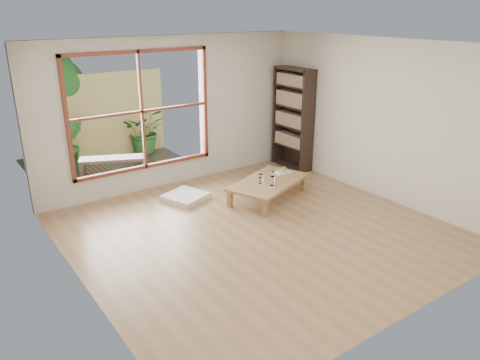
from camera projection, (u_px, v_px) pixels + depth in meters
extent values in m
plane|color=#A77B53|center=(257.00, 230.00, 6.77)|extent=(5.00, 5.00, 0.00)
cube|color=tan|center=(268.00, 182.00, 7.81)|extent=(1.63, 1.26, 0.04)
cube|color=tan|center=(265.00, 208.00, 7.19)|extent=(0.09, 0.09, 0.27)
cube|color=tan|center=(230.00, 199.00, 7.53)|extent=(0.09, 0.09, 0.27)
cube|color=tan|center=(303.00, 183.00, 8.19)|extent=(0.09, 0.09, 0.27)
cube|color=tan|center=(271.00, 176.00, 8.54)|extent=(0.09, 0.09, 0.27)
cube|color=silver|center=(186.00, 197.00, 7.85)|extent=(0.79, 0.79, 0.09)
cube|color=#31221B|center=(293.00, 119.00, 9.14)|extent=(0.31, 0.88, 1.96)
cylinder|color=silver|center=(272.00, 181.00, 7.58)|extent=(0.08, 0.08, 0.15)
cylinder|color=silver|center=(273.00, 174.00, 7.96)|extent=(0.06, 0.06, 0.09)
cylinder|color=silver|center=(261.00, 177.00, 7.83)|extent=(0.08, 0.08, 0.10)
cylinder|color=silver|center=(260.00, 180.00, 7.69)|extent=(0.07, 0.07, 0.09)
cube|color=white|center=(283.00, 172.00, 8.18)|extent=(0.30, 0.22, 0.02)
sphere|color=#557C31|center=(284.00, 168.00, 8.23)|extent=(0.07, 0.07, 0.07)
cube|color=#C4652E|center=(283.00, 172.00, 8.12)|extent=(0.05, 0.04, 0.03)
cube|color=beige|center=(279.00, 171.00, 8.15)|extent=(0.06, 0.06, 0.02)
cylinder|color=silver|center=(286.00, 172.00, 8.14)|extent=(0.16, 0.03, 0.01)
cube|color=#3C352C|center=(123.00, 172.00, 9.16)|extent=(2.80, 2.00, 0.05)
cube|color=#31221B|center=(113.00, 159.00, 8.70)|extent=(1.25, 0.82, 0.05)
cube|color=#31221B|center=(82.00, 173.00, 8.54)|extent=(0.08, 0.08, 0.33)
cube|color=#31221B|center=(84.00, 168.00, 8.79)|extent=(0.08, 0.08, 0.33)
cube|color=#31221B|center=(145.00, 169.00, 8.74)|extent=(0.08, 0.08, 0.33)
cube|color=#31221B|center=(145.00, 164.00, 8.99)|extent=(0.08, 0.08, 0.33)
cube|color=tan|center=(100.00, 117.00, 9.61)|extent=(2.80, 0.06, 1.80)
imported|color=#235720|center=(145.00, 131.00, 10.11)|extent=(1.12, 1.06, 0.99)
imported|color=#235720|center=(69.00, 144.00, 8.98)|extent=(0.59, 0.48, 1.07)
cylinder|color=#4C3D2D|center=(62.00, 124.00, 9.50)|extent=(0.14, 0.14, 1.60)
sphere|color=#235720|center=(62.00, 81.00, 9.26)|extent=(0.84, 0.84, 0.84)
sphere|color=#235720|center=(48.00, 92.00, 9.25)|extent=(0.70, 0.70, 0.70)
sphere|color=#235720|center=(57.00, 69.00, 9.05)|extent=(0.64, 0.64, 0.64)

